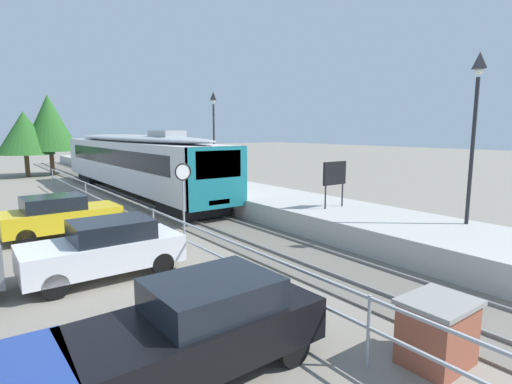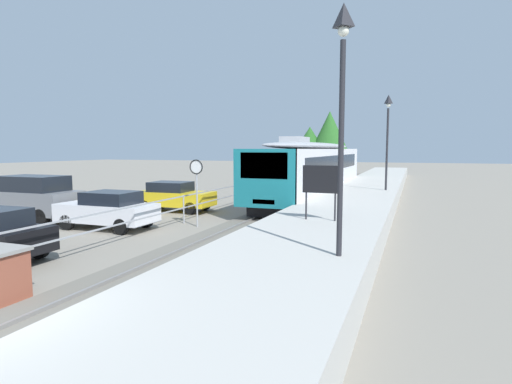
% 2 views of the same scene
% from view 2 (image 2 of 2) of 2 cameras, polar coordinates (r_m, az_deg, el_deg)
% --- Properties ---
extents(ground_plane, '(160.00, 160.00, 0.00)m').
position_cam_2_polar(ground_plane, '(27.59, 1.36, -0.90)').
color(ground_plane, gray).
extents(track_rails, '(3.20, 60.00, 0.14)m').
position_cam_2_polar(track_rails, '(26.76, 7.44, -1.08)').
color(track_rails, '#6B665B').
rests_on(track_rails, ground).
extents(commuter_train, '(2.82, 19.91, 3.74)m').
position_cam_2_polar(commuter_train, '(27.49, 7.94, 3.52)').
color(commuter_train, silver).
rests_on(commuter_train, track_rails).
extents(station_platform, '(3.90, 60.00, 0.90)m').
position_cam_2_polar(station_platform, '(26.17, 14.40, -0.45)').
color(station_platform, '#B7B5AD').
rests_on(station_platform, ground).
extents(platform_lamp_near_end, '(0.34, 0.34, 5.35)m').
position_cam_2_polar(platform_lamp_near_end, '(9.35, 11.58, 14.26)').
color(platform_lamp_near_end, '#232328').
rests_on(platform_lamp_near_end, station_platform).
extents(platform_lamp_mid_platform, '(0.34, 0.34, 5.35)m').
position_cam_2_polar(platform_lamp_mid_platform, '(25.06, 17.38, 8.75)').
color(platform_lamp_mid_platform, '#232328').
rests_on(platform_lamp_mid_platform, station_platform).
extents(platform_notice_board, '(1.20, 0.08, 1.80)m').
position_cam_2_polar(platform_notice_board, '(13.93, 8.75, 1.46)').
color(platform_notice_board, '#232328').
rests_on(platform_notice_board, station_platform).
extents(speed_limit_sign, '(0.61, 0.10, 2.81)m').
position_cam_2_polar(speed_limit_sign, '(17.57, -8.05, 2.16)').
color(speed_limit_sign, '#9EA0A5').
rests_on(speed_limit_sign, ground).
extents(carpark_fence, '(0.06, 36.06, 1.25)m').
position_cam_2_polar(carpark_fence, '(18.56, -9.75, -1.45)').
color(carpark_fence, '#9EA0A5').
rests_on(carpark_fence, ground).
extents(parked_hatchback_white, '(4.00, 1.77, 1.53)m').
position_cam_2_polar(parked_hatchback_white, '(18.11, -19.38, -2.25)').
color(parked_hatchback_white, white).
rests_on(parked_hatchback_white, ground).
extents(parked_suv_grey, '(4.60, 1.91, 2.04)m').
position_cam_2_polar(parked_suv_grey, '(21.56, -28.09, -0.64)').
color(parked_suv_grey, slate).
rests_on(parked_suv_grey, ground).
extents(parked_hatchback_yellow, '(4.05, 1.88, 1.53)m').
position_cam_2_polar(parked_hatchback_yellow, '(22.38, -11.01, -0.54)').
color(parked_hatchback_yellow, gold).
rests_on(parked_hatchback_yellow, ground).
extents(tree_behind_carpark, '(4.47, 4.47, 5.45)m').
position_cam_2_polar(tree_behind_carpark, '(42.81, 7.27, 6.37)').
color(tree_behind_carpark, brown).
rests_on(tree_behind_carpark, ground).
extents(tree_behind_station_far, '(4.55, 4.55, 6.93)m').
position_cam_2_polar(tree_behind_station_far, '(42.56, 9.90, 7.48)').
color(tree_behind_station_far, brown).
rests_on(tree_behind_station_far, ground).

